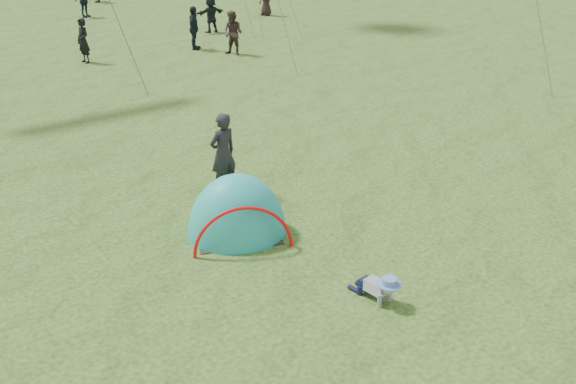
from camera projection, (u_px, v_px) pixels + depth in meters
ground at (397, 272)px, 11.20m from camera, size 140.00×140.00×0.00m
crawling_toddler at (379, 287)px, 10.32m from camera, size 0.56×0.74×0.53m
popup_tent at (238, 234)px, 12.45m from camera, size 2.38×2.19×2.48m
standing_adult at (223, 153)px, 13.82m from camera, size 0.71×0.52×1.81m
crowd_person_1 at (233, 33)px, 25.72m from camera, size 0.98×1.05×1.74m
crowd_person_5 at (211, 14)px, 29.91m from camera, size 1.56×0.57×1.65m
crowd_person_8 at (83, 0)px, 33.46m from camera, size 1.11×0.78×1.75m
crowd_person_12 at (83, 41)px, 24.53m from camera, size 0.53×0.69×1.69m
crowd_person_14 at (194, 28)px, 26.59m from camera, size 1.00×1.07×1.77m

